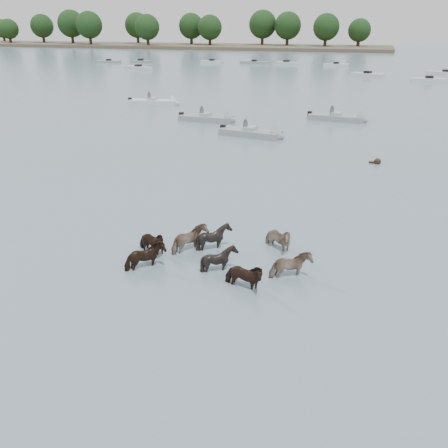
# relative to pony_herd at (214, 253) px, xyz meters

# --- Properties ---
(ground) EXTENTS (400.00, 400.00, 0.00)m
(ground) POSITION_rel_pony_herd_xyz_m (-0.94, 0.72, -0.34)
(ground) COLOR slate
(ground) RESTS_ON ground
(shoreline) EXTENTS (160.00, 30.00, 1.00)m
(shoreline) POSITION_rel_pony_herd_xyz_m (-70.94, 150.72, 0.16)
(shoreline) COLOR #4C4233
(shoreline) RESTS_ON ground
(pony_herd) EXTENTS (6.88, 4.29, 1.27)m
(pony_herd) POSITION_rel_pony_herd_xyz_m (0.00, 0.00, 0.00)
(pony_herd) COLOR black
(pony_herd) RESTS_ON ground
(swimming_pony) EXTENTS (0.72, 0.44, 0.44)m
(swimming_pony) POSITION_rel_pony_herd_xyz_m (5.49, 15.45, -0.24)
(swimming_pony) COLOR black
(swimming_pony) RESTS_ON ground
(motorboat_a) EXTENTS (5.33, 1.69, 1.92)m
(motorboat_a) POSITION_rel_pony_herd_xyz_m (-8.32, 25.41, -0.11)
(motorboat_a) COLOR gray
(motorboat_a) RESTS_ON ground
(motorboat_b) EXTENTS (5.43, 2.48, 1.92)m
(motorboat_b) POSITION_rel_pony_herd_xyz_m (-3.12, 20.57, -0.11)
(motorboat_b) COLOR gray
(motorboat_b) RESTS_ON ground
(motorboat_c) EXTENTS (5.46, 2.16, 1.92)m
(motorboat_c) POSITION_rel_pony_herd_xyz_m (2.61, 29.02, -0.11)
(motorboat_c) COLOR gray
(motorboat_c) RESTS_ON ground
(motorboat_f) EXTENTS (5.74, 2.31, 1.92)m
(motorboat_f) POSITION_rel_pony_herd_xyz_m (-16.74, 32.68, -0.12)
(motorboat_f) COLOR silver
(motorboat_f) RESTS_ON ground
(distant_flotilla) EXTENTS (104.29, 27.82, 0.93)m
(distant_flotilla) POSITION_rel_pony_herd_xyz_m (-1.02, 78.96, -0.08)
(distant_flotilla) COLOR gray
(distant_flotilla) RESTS_ON ground
(treeline) EXTENTS (146.45, 23.14, 12.39)m
(treeline) POSITION_rel_pony_herd_xyz_m (-69.35, 151.36, 6.53)
(treeline) COLOR #382619
(treeline) RESTS_ON ground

